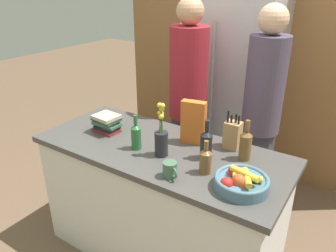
{
  "coord_description": "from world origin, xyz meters",
  "views": [
    {
      "loc": [
        1.09,
        -1.56,
        1.91
      ],
      "look_at": [
        0.0,
        0.09,
        1.01
      ],
      "focal_mm": 35.0,
      "sensor_mm": 36.0,
      "label": 1
    }
  ],
  "objects_px": {
    "book_stack": "(107,123)",
    "knife_block": "(233,135)",
    "cereal_box": "(193,122)",
    "bottle_vinegar": "(206,144)",
    "refrigerator": "(232,87)",
    "bottle_wine": "(136,136)",
    "coffee_mug": "(170,170)",
    "person_in_blue": "(262,110)",
    "bottle_water": "(246,144)",
    "flower_vase": "(161,139)",
    "fruit_bowl": "(241,181)",
    "person_at_sink": "(188,97)",
    "bottle_oil": "(205,160)"
  },
  "relations": [
    {
      "from": "knife_block",
      "to": "bottle_wine",
      "type": "height_order",
      "value": "knife_block"
    },
    {
      "from": "refrigerator",
      "to": "coffee_mug",
      "type": "bearing_deg",
      "value": -79.13
    },
    {
      "from": "bottle_wine",
      "to": "bottle_water",
      "type": "bearing_deg",
      "value": 21.89
    },
    {
      "from": "bottle_water",
      "to": "fruit_bowl",
      "type": "bearing_deg",
      "value": -72.08
    },
    {
      "from": "coffee_mug",
      "to": "fruit_bowl",
      "type": "bearing_deg",
      "value": 15.94
    },
    {
      "from": "coffee_mug",
      "to": "bottle_oil",
      "type": "bearing_deg",
      "value": 45.61
    },
    {
      "from": "fruit_bowl",
      "to": "flower_vase",
      "type": "relative_size",
      "value": 0.83
    },
    {
      "from": "bottle_water",
      "to": "knife_block",
      "type": "bearing_deg",
      "value": 142.16
    },
    {
      "from": "coffee_mug",
      "to": "bottle_vinegar",
      "type": "relative_size",
      "value": 0.44
    },
    {
      "from": "fruit_bowl",
      "to": "coffee_mug",
      "type": "bearing_deg",
      "value": -164.06
    },
    {
      "from": "fruit_bowl",
      "to": "bottle_oil",
      "type": "distance_m",
      "value": 0.24
    },
    {
      "from": "refrigerator",
      "to": "coffee_mug",
      "type": "relative_size",
      "value": 17.35
    },
    {
      "from": "fruit_bowl",
      "to": "person_at_sink",
      "type": "distance_m",
      "value": 1.13
    },
    {
      "from": "fruit_bowl",
      "to": "person_at_sink",
      "type": "xyz_separation_m",
      "value": [
        -0.79,
        0.8,
        0.08
      ]
    },
    {
      "from": "cereal_box",
      "to": "bottle_wine",
      "type": "distance_m",
      "value": 0.39
    },
    {
      "from": "flower_vase",
      "to": "cereal_box",
      "type": "height_order",
      "value": "flower_vase"
    },
    {
      "from": "person_in_blue",
      "to": "person_at_sink",
      "type": "bearing_deg",
      "value": -171.91
    },
    {
      "from": "knife_block",
      "to": "person_in_blue",
      "type": "bearing_deg",
      "value": 85.6
    },
    {
      "from": "refrigerator",
      "to": "person_at_sink",
      "type": "xyz_separation_m",
      "value": [
        -0.13,
        -0.61,
        0.05
      ]
    },
    {
      "from": "bottle_vinegar",
      "to": "fruit_bowl",
      "type": "bearing_deg",
      "value": -31.74
    },
    {
      "from": "flower_vase",
      "to": "bottle_water",
      "type": "xyz_separation_m",
      "value": [
        0.45,
        0.24,
        -0.01
      ]
    },
    {
      "from": "knife_block",
      "to": "cereal_box",
      "type": "relative_size",
      "value": 0.88
    },
    {
      "from": "book_stack",
      "to": "knife_block",
      "type": "bearing_deg",
      "value": 17.33
    },
    {
      "from": "knife_block",
      "to": "book_stack",
      "type": "xyz_separation_m",
      "value": [
        -0.85,
        -0.27,
        -0.03
      ]
    },
    {
      "from": "coffee_mug",
      "to": "person_in_blue",
      "type": "height_order",
      "value": "person_in_blue"
    },
    {
      "from": "bottle_water",
      "to": "person_at_sink",
      "type": "xyz_separation_m",
      "value": [
        -0.69,
        0.49,
        0.03
      ]
    },
    {
      "from": "fruit_bowl",
      "to": "bottle_oil",
      "type": "relative_size",
      "value": 1.42
    },
    {
      "from": "bottle_oil",
      "to": "bottle_vinegar",
      "type": "relative_size",
      "value": 0.8
    },
    {
      "from": "bottle_wine",
      "to": "flower_vase",
      "type": "bearing_deg",
      "value": 5.19
    },
    {
      "from": "coffee_mug",
      "to": "person_at_sink",
      "type": "relative_size",
      "value": 0.06
    },
    {
      "from": "cereal_box",
      "to": "person_at_sink",
      "type": "height_order",
      "value": "person_at_sink"
    },
    {
      "from": "bottle_water",
      "to": "coffee_mug",
      "type": "bearing_deg",
      "value": -123.27
    },
    {
      "from": "person_at_sink",
      "to": "refrigerator",
      "type": "bearing_deg",
      "value": 100.0
    },
    {
      "from": "cereal_box",
      "to": "coffee_mug",
      "type": "bearing_deg",
      "value": -76.88
    },
    {
      "from": "refrigerator",
      "to": "bottle_wine",
      "type": "height_order",
      "value": "refrigerator"
    },
    {
      "from": "book_stack",
      "to": "cereal_box",
      "type": "bearing_deg",
      "value": 17.54
    },
    {
      "from": "cereal_box",
      "to": "bottle_water",
      "type": "bearing_deg",
      "value": -3.28
    },
    {
      "from": "coffee_mug",
      "to": "bottle_vinegar",
      "type": "height_order",
      "value": "bottle_vinegar"
    },
    {
      "from": "knife_block",
      "to": "bottle_water",
      "type": "distance_m",
      "value": 0.16
    },
    {
      "from": "fruit_bowl",
      "to": "bottle_oil",
      "type": "height_order",
      "value": "bottle_oil"
    },
    {
      "from": "flower_vase",
      "to": "bottle_vinegar",
      "type": "bearing_deg",
      "value": 25.32
    },
    {
      "from": "book_stack",
      "to": "bottle_water",
      "type": "relative_size",
      "value": 0.76
    },
    {
      "from": "coffee_mug",
      "to": "person_at_sink",
      "type": "distance_m",
      "value": 1.0
    },
    {
      "from": "bottle_vinegar",
      "to": "refrigerator",
      "type": "bearing_deg",
      "value": 106.46
    },
    {
      "from": "bottle_water",
      "to": "bottle_vinegar",
      "type": "bearing_deg",
      "value": -149.13
    },
    {
      "from": "knife_block",
      "to": "cereal_box",
      "type": "height_order",
      "value": "cereal_box"
    },
    {
      "from": "cereal_box",
      "to": "bottle_water",
      "type": "xyz_separation_m",
      "value": [
        0.37,
        -0.02,
        -0.05
      ]
    },
    {
      "from": "cereal_box",
      "to": "bottle_vinegar",
      "type": "distance_m",
      "value": 0.23
    },
    {
      "from": "refrigerator",
      "to": "person_in_blue",
      "type": "bearing_deg",
      "value": -49.01
    },
    {
      "from": "cereal_box",
      "to": "person_at_sink",
      "type": "bearing_deg",
      "value": 123.85
    }
  ]
}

